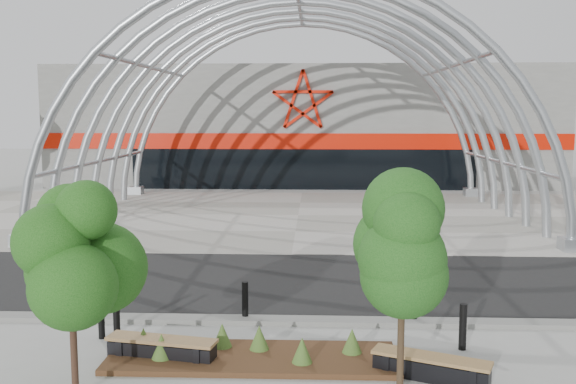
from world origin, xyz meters
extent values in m
plane|color=#9D9D98|center=(0.00, 0.00, 0.00)|extent=(140.00, 140.00, 0.00)
cube|color=black|center=(0.00, 3.50, 0.01)|extent=(140.00, 7.00, 0.02)
cube|color=gray|center=(0.00, 15.50, 0.02)|extent=(60.00, 17.00, 0.04)
cube|color=slate|center=(0.00, -0.25, 0.06)|extent=(60.00, 0.50, 0.12)
cube|color=slate|center=(0.00, 33.50, 4.00)|extent=(34.00, 15.00, 8.00)
cube|color=black|center=(0.00, 26.05, 1.30)|extent=(22.00, 0.25, 2.60)
cube|color=red|center=(0.00, 26.05, 3.10)|extent=(34.00, 0.30, 1.00)
torus|color=#A5AAAF|center=(0.00, 8.00, 0.00)|extent=(20.36, 0.36, 20.36)
torus|color=#A5AAAF|center=(0.00, 10.50, 0.00)|extent=(20.36, 0.36, 20.36)
torus|color=#A5AAAF|center=(0.00, 13.00, 0.00)|extent=(20.36, 0.36, 20.36)
torus|color=#A5AAAF|center=(0.00, 15.50, 0.00)|extent=(20.36, 0.36, 20.36)
torus|color=#A5AAAF|center=(0.00, 18.00, 0.00)|extent=(20.36, 0.36, 20.36)
torus|color=#A5AAAF|center=(0.00, 20.50, 0.00)|extent=(20.36, 0.36, 20.36)
torus|color=#A5AAAF|center=(0.00, 23.00, 0.00)|extent=(20.36, 0.36, 20.36)
cylinder|color=#A5AAAF|center=(9.66, 15.50, 2.59)|extent=(0.20, 15.00, 0.20)
cylinder|color=#A5AAAF|center=(7.07, 15.50, 7.07)|extent=(0.20, 15.00, 0.20)
cylinder|color=#A5AAAF|center=(0.00, 15.50, 10.00)|extent=(0.20, 15.00, 0.20)
cylinder|color=#A5AAAF|center=(-7.07, 15.50, 7.07)|extent=(0.20, 15.00, 0.20)
cylinder|color=#A5AAAF|center=(-9.66, 15.50, 2.59)|extent=(0.20, 15.00, 0.20)
cube|color=#A5AAAF|center=(-10.00, 8.00, 0.25)|extent=(0.80, 0.80, 0.50)
cube|color=#A5AAAF|center=(-10.00, 23.00, 0.25)|extent=(0.80, 0.80, 0.50)
cube|color=#A5AAAF|center=(10.00, 8.00, 0.25)|extent=(0.80, 0.80, 0.50)
cube|color=#A5AAAF|center=(10.00, 23.00, 0.25)|extent=(0.80, 0.80, 0.50)
cube|color=#3E2718|center=(-0.44, -2.56, 0.06)|extent=(5.81, 1.81, 0.11)
cone|color=#496B29|center=(-2.22, -2.79, 0.36)|extent=(0.40, 0.40, 0.50)
cone|color=#496B29|center=(-0.33, -2.23, 0.36)|extent=(0.40, 0.40, 0.50)
cone|color=#496B29|center=(0.57, -2.89, 0.36)|extent=(0.40, 0.40, 0.50)
cone|color=#496B29|center=(-1.11, -2.12, 0.36)|extent=(0.40, 0.40, 0.50)
cone|color=#496B29|center=(1.57, -2.33, 0.36)|extent=(0.40, 0.40, 0.50)
cone|color=#496B29|center=(-2.67, -2.46, 0.36)|extent=(0.40, 0.40, 0.50)
cylinder|color=black|center=(-3.38, -4.33, 0.97)|extent=(0.12, 0.12, 1.95)
ellipsoid|color=#11420D|center=(-3.38, -4.33, 2.75)|extent=(1.67, 1.67, 2.13)
cylinder|color=black|center=(2.32, -4.01, 0.92)|extent=(0.12, 0.12, 1.84)
ellipsoid|color=#114010|center=(2.32, -4.01, 2.59)|extent=(1.52, 1.52, 2.01)
cube|color=black|center=(-2.25, -2.66, 0.19)|extent=(2.24, 0.83, 0.37)
cube|color=black|center=(-3.06, -2.50, 0.22)|extent=(0.22, 0.50, 0.44)
cube|color=black|center=(-1.45, -2.81, 0.22)|extent=(0.22, 0.50, 0.44)
cube|color=brown|center=(-2.25, -2.66, 0.44)|extent=(2.31, 0.92, 0.07)
cube|color=black|center=(2.98, -3.34, 0.18)|extent=(2.13, 1.23, 0.36)
cube|color=black|center=(2.25, -3.02, 0.21)|extent=(0.31, 0.48, 0.43)
cube|color=black|center=(3.72, -3.66, 0.21)|extent=(0.31, 0.48, 0.43)
cube|color=brown|center=(2.98, -3.34, 0.43)|extent=(2.20, 1.32, 0.06)
cylinder|color=black|center=(-3.50, -1.57, 0.46)|extent=(0.15, 0.15, 0.93)
cylinder|color=black|center=(-3.88, -1.45, 0.45)|extent=(0.14, 0.14, 0.89)
cylinder|color=black|center=(-0.85, -0.11, 0.48)|extent=(0.15, 0.15, 0.95)
cylinder|color=black|center=(3.15, -0.11, 0.53)|extent=(0.17, 0.17, 1.06)
cylinder|color=black|center=(3.92, -1.78, 0.49)|extent=(0.16, 0.16, 0.99)
camera|label=1|loc=(0.81, -14.90, 4.98)|focal=40.00mm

